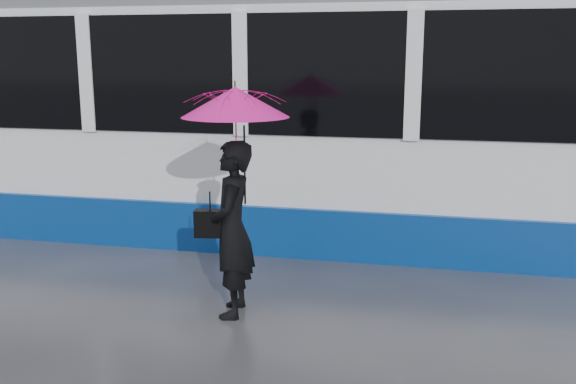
# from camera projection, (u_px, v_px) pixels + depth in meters

# --- Properties ---
(ground) EXTENTS (90.00, 90.00, 0.00)m
(ground) POSITION_uv_depth(u_px,v_px,m) (310.00, 298.00, 6.53)
(ground) COLOR #2E2E34
(ground) RESTS_ON ground
(rails) EXTENTS (34.00, 1.51, 0.02)m
(rails) POSITION_uv_depth(u_px,v_px,m) (344.00, 233.00, 8.92)
(rails) COLOR #3F3D38
(rails) RESTS_ON ground
(tram) EXTENTS (26.00, 2.56, 3.35)m
(tram) POSITION_uv_depth(u_px,v_px,m) (454.00, 117.00, 8.27)
(tram) COLOR white
(tram) RESTS_ON ground
(woman) EXTENTS (0.49, 0.66, 1.66)m
(woman) POSITION_uv_depth(u_px,v_px,m) (232.00, 229.00, 5.97)
(woman) COLOR black
(woman) RESTS_ON ground
(umbrella) EXTENTS (1.12, 1.12, 1.12)m
(umbrella) POSITION_uv_depth(u_px,v_px,m) (236.00, 123.00, 5.76)
(umbrella) COLOR #F6148F
(umbrella) RESTS_ON ground
(handbag) EXTENTS (0.31, 0.17, 0.44)m
(handbag) POSITION_uv_depth(u_px,v_px,m) (211.00, 223.00, 6.03)
(handbag) COLOR black
(handbag) RESTS_ON ground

